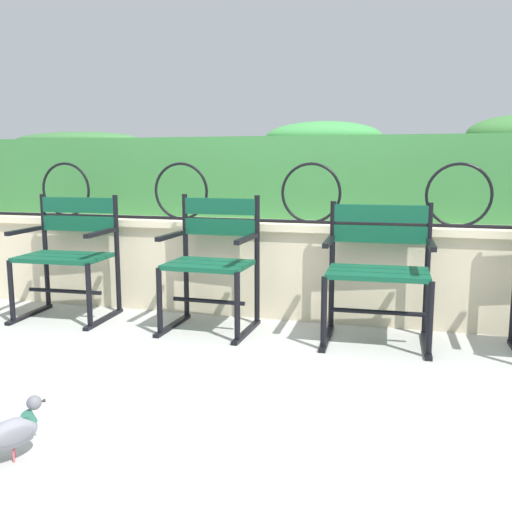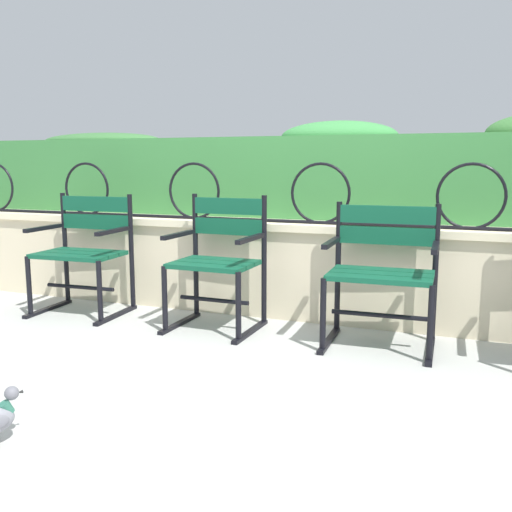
% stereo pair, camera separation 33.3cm
% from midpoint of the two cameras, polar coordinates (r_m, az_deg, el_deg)
% --- Properties ---
extents(ground_plane, '(60.00, 60.00, 0.00)m').
position_cam_midpoint_polar(ground_plane, '(3.36, -3.61, -9.75)').
color(ground_plane, '#ADADA8').
extents(stone_wall, '(6.81, 0.41, 0.68)m').
position_cam_midpoint_polar(stone_wall, '(4.14, 0.54, -1.19)').
color(stone_wall, beige).
rests_on(stone_wall, ground).
extents(iron_arch_fence, '(6.29, 0.02, 0.42)m').
position_cam_midpoint_polar(iron_arch_fence, '(4.07, -3.00, 5.95)').
color(iron_arch_fence, black).
rests_on(iron_arch_fence, stone_wall).
extents(hedge_row, '(6.68, 0.54, 0.75)m').
position_cam_midpoint_polar(hedge_row, '(4.50, 2.15, 8.29)').
color(hedge_row, '#387A3D').
rests_on(hedge_row, stone_wall).
extents(park_chair_leftmost, '(0.65, 0.55, 0.87)m').
position_cam_midpoint_polar(park_chair_leftmost, '(4.33, -20.26, 0.36)').
color(park_chair_leftmost, '#0F4C33').
rests_on(park_chair_leftmost, ground).
extents(park_chair_centre_left, '(0.57, 0.53, 0.88)m').
position_cam_midpoint_polar(park_chair_centre_left, '(3.80, -6.88, -0.33)').
color(park_chair_centre_left, '#0F4C33').
rests_on(park_chair_centre_left, ground).
extents(park_chair_centre_right, '(0.66, 0.54, 0.85)m').
position_cam_midpoint_polar(park_chair_centre_right, '(3.55, 9.49, -1.08)').
color(park_chair_centre_right, '#0F4C33').
rests_on(park_chair_centre_right, ground).
extents(pigeon_near_chairs, '(0.18, 0.28, 0.22)m').
position_cam_midpoint_polar(pigeon_near_chairs, '(2.45, -26.98, -15.44)').
color(pigeon_near_chairs, gray).
rests_on(pigeon_near_chairs, ground).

